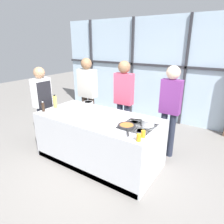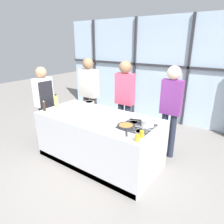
# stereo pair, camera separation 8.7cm
# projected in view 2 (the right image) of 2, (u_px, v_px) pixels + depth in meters

# --- Properties ---
(ground_plane) EXTENTS (18.00, 18.00, 0.00)m
(ground_plane) POSITION_uv_depth(u_px,v_px,m) (99.00, 159.00, 3.88)
(ground_plane) COLOR gray
(back_window_wall) EXTENTS (6.40, 0.10, 2.80)m
(back_window_wall) POSITION_uv_depth(u_px,v_px,m) (160.00, 70.00, 5.50)
(back_window_wall) COLOR silver
(back_window_wall) RESTS_ON ground_plane
(demo_island) EXTENTS (2.25, 1.08, 0.89)m
(demo_island) POSITION_uv_depth(u_px,v_px,m) (99.00, 139.00, 3.72)
(demo_island) COLOR silver
(demo_island) RESTS_ON ground_plane
(chef) EXTENTS (0.23, 0.40, 1.67)m
(chef) POSITION_uv_depth(u_px,v_px,m) (44.00, 100.00, 4.34)
(chef) COLOR #232838
(chef) RESTS_ON ground_plane
(spectator_far_left) EXTENTS (0.45, 0.25, 1.81)m
(spectator_far_left) POSITION_uv_depth(u_px,v_px,m) (89.00, 91.00, 4.76)
(spectator_far_left) COLOR #47382D
(spectator_far_left) RESTS_ON ground_plane
(spectator_center_left) EXTENTS (0.40, 0.25, 1.80)m
(spectator_center_left) POSITION_uv_depth(u_px,v_px,m) (125.00, 97.00, 4.21)
(spectator_center_left) COLOR #232838
(spectator_center_left) RESTS_ON ground_plane
(spectator_center_right) EXTENTS (0.37, 0.25, 1.77)m
(spectator_center_right) POSITION_uv_depth(u_px,v_px,m) (171.00, 105.00, 3.67)
(spectator_center_right) COLOR #232838
(spectator_center_right) RESTS_ON ground_plane
(frying_pan) EXTENTS (0.35, 0.45, 0.04)m
(frying_pan) POSITION_uv_depth(u_px,v_px,m) (126.00, 126.00, 3.11)
(frying_pan) COLOR #232326
(frying_pan) RESTS_ON demo_island
(saucepan) EXTENTS (0.37, 0.21, 0.10)m
(saucepan) POSITION_uv_depth(u_px,v_px,m) (148.00, 122.00, 3.16)
(saucepan) COLOR silver
(saucepan) RESTS_ON demo_island
(white_plate) EXTENTS (0.25, 0.25, 0.01)m
(white_plate) POSITION_uv_depth(u_px,v_px,m) (83.00, 108.00, 4.02)
(white_plate) COLOR white
(white_plate) RESTS_ON demo_island
(mixing_bowl) EXTENTS (0.20, 0.20, 0.08)m
(mixing_bowl) POSITION_uv_depth(u_px,v_px,m) (89.00, 103.00, 4.19)
(mixing_bowl) COLOR silver
(mixing_bowl) RESTS_ON demo_island
(oil_bottle) EXTENTS (0.07, 0.07, 0.27)m
(oil_bottle) POSITION_uv_depth(u_px,v_px,m) (56.00, 101.00, 4.04)
(oil_bottle) COLOR #E0CC4C
(oil_bottle) RESTS_ON demo_island
(pepper_grinder) EXTENTS (0.05, 0.05, 0.20)m
(pepper_grinder) POSITION_uv_depth(u_px,v_px,m) (44.00, 106.00, 3.83)
(pepper_grinder) COLOR #332319
(pepper_grinder) RESTS_ON demo_island
(juice_glass_near) EXTENTS (0.06, 0.06, 0.10)m
(juice_glass_near) POSITION_uv_depth(u_px,v_px,m) (137.00, 138.00, 2.66)
(juice_glass_near) COLOR orange
(juice_glass_near) RESTS_ON demo_island
(juice_glass_far) EXTENTS (0.06, 0.06, 0.10)m
(juice_glass_far) POSITION_uv_depth(u_px,v_px,m) (142.00, 134.00, 2.77)
(juice_glass_far) COLOR orange
(juice_glass_far) RESTS_ON demo_island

